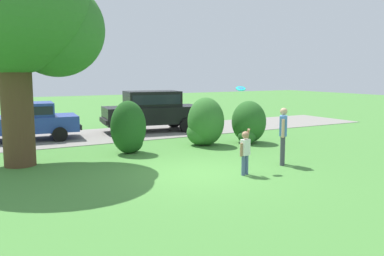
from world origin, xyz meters
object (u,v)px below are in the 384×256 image
oak_tree_large (18,17)px  parked_suv (152,109)px  child_thrower (245,149)px  frisbee (241,89)px  adult_onlooker (283,133)px  parked_sedan (26,120)px

oak_tree_large → parked_suv: size_ratio=1.34×
child_thrower → frisbee: (0.37, 0.76, 1.62)m
child_thrower → adult_onlooker: bearing=14.6°
oak_tree_large → parked_sedan: bearing=82.1°
child_thrower → frisbee: size_ratio=4.32×
parked_sedan → child_thrower: size_ratio=3.54×
parked_sedan → parked_suv: bearing=-1.4°
parked_suv → parked_sedan: bearing=178.6°
parked_sedan → child_thrower: bearing=-64.3°
oak_tree_large → adult_onlooker: oak_tree_large is taller
adult_onlooker → parked_suv: bearing=93.7°
child_thrower → parked_sedan: bearing=115.7°
oak_tree_large → child_thrower: 7.63m
oak_tree_large → parked_sedan: 5.96m
parked_suv → adult_onlooker: parked_suv is taller
parked_sedan → frisbee: (4.76, -8.35, 1.49)m
frisbee → parked_suv: bearing=84.3°
parked_suv → frisbee: size_ratio=16.45×
child_thrower → frisbee: frisbee is taller
oak_tree_large → frisbee: size_ratio=22.07×
oak_tree_large → parked_sedan: (0.66, 4.74, -3.56)m
parked_suv → adult_onlooker: size_ratio=2.81×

